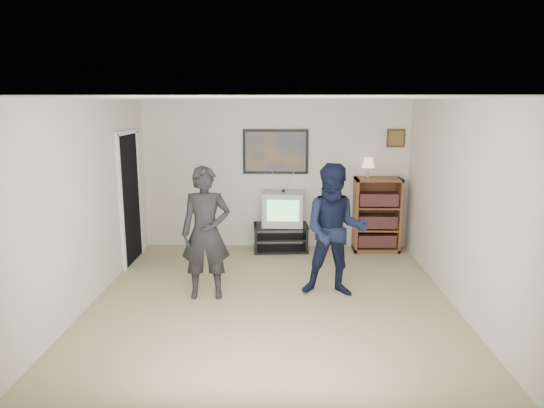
{
  "coord_description": "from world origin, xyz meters",
  "views": [
    {
      "loc": [
        0.15,
        -5.66,
        2.45
      ],
      "look_at": [
        -0.01,
        0.56,
        1.15
      ],
      "focal_mm": 32.0,
      "sensor_mm": 36.0,
      "label": 1
    }
  ],
  "objects_px": {
    "media_stand": "(281,237)",
    "person_short": "(335,231)",
    "crt_television": "(283,208)",
    "person_tall": "(206,233)",
    "bookshelf": "(377,215)"
  },
  "relations": [
    {
      "from": "media_stand",
      "to": "crt_television",
      "type": "bearing_deg",
      "value": -4.46
    },
    {
      "from": "crt_television",
      "to": "person_short",
      "type": "height_order",
      "value": "person_short"
    },
    {
      "from": "bookshelf",
      "to": "person_short",
      "type": "height_order",
      "value": "person_short"
    },
    {
      "from": "media_stand",
      "to": "crt_television",
      "type": "distance_m",
      "value": 0.51
    },
    {
      "from": "person_tall",
      "to": "person_short",
      "type": "height_order",
      "value": "person_short"
    },
    {
      "from": "media_stand",
      "to": "person_short",
      "type": "height_order",
      "value": "person_short"
    },
    {
      "from": "crt_television",
      "to": "person_short",
      "type": "relative_size",
      "value": 0.39
    },
    {
      "from": "crt_television",
      "to": "person_tall",
      "type": "height_order",
      "value": "person_tall"
    },
    {
      "from": "crt_television",
      "to": "person_tall",
      "type": "xyz_separation_m",
      "value": [
        -0.96,
        -2.02,
        0.12
      ]
    },
    {
      "from": "bookshelf",
      "to": "person_tall",
      "type": "xyz_separation_m",
      "value": [
        -2.54,
        -2.07,
        0.23
      ]
    },
    {
      "from": "crt_television",
      "to": "person_short",
      "type": "xyz_separation_m",
      "value": [
        0.67,
        -1.91,
        0.13
      ]
    },
    {
      "from": "media_stand",
      "to": "person_short",
      "type": "xyz_separation_m",
      "value": [
        0.71,
        -1.91,
        0.63
      ]
    },
    {
      "from": "crt_television",
      "to": "person_short",
      "type": "distance_m",
      "value": 2.03
    },
    {
      "from": "crt_television",
      "to": "person_tall",
      "type": "bearing_deg",
      "value": -113.23
    },
    {
      "from": "media_stand",
      "to": "bookshelf",
      "type": "height_order",
      "value": "bookshelf"
    }
  ]
}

